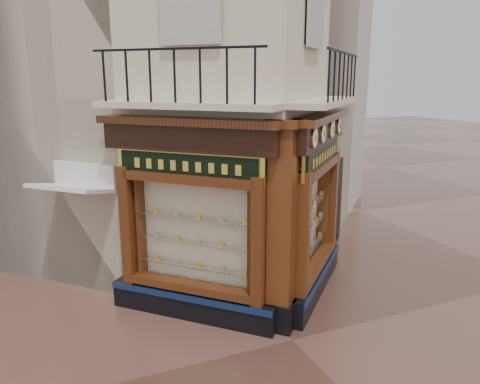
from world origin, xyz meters
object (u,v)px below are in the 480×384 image
corner_pilaster (282,231)px  clock_a (314,138)px  clock_b (323,134)px  signboard_right (322,156)px  clock_d (339,126)px  clock_c (332,129)px  awning (80,300)px  signboard_left (187,166)px

corner_pilaster → clock_a: size_ratio=10.61×
corner_pilaster → clock_b: 2.10m
clock_b → signboard_right: size_ratio=0.17×
clock_d → clock_c: bearing=-180.0°
clock_a → clock_d: bearing=0.0°
clock_a → signboard_right: (0.84, 0.99, -0.52)m
clock_b → clock_d: clock_d is taller
clock_b → clock_c: bearing=0.0°
corner_pilaster → awning: (-3.44, 2.73, -1.95)m
signboard_right → clock_b: bearing=-168.7°
clock_d → clock_b: bearing=-180.0°
clock_b → clock_c: (0.63, 0.63, -0.00)m
clock_a → clock_b: clock_a is taller
clock_a → signboard_right: 1.40m
corner_pilaster → clock_c: 2.71m
clock_a → clock_d: 2.48m
clock_d → signboard_right: (-0.92, -0.76, -0.52)m
clock_b → signboard_left: clock_b is taller
clock_d → awning: clock_d is taller
awning → clock_b: bearing=-160.5°
clock_a → clock_c: clock_c is taller
clock_d → signboard_right: clock_d is taller
clock_a → awning: size_ratio=0.24×
clock_a → clock_c: bearing=0.0°
corner_pilaster → awning: bearing=96.5°
clock_c → signboard_left: clock_c is taller
corner_pilaster → clock_a: bearing=-43.0°
awning → signboard_right: signboard_right is taller
clock_c → awning: 6.54m
clock_d → corner_pilaster: bearing=171.7°
signboard_left → corner_pilaster: bearing=-169.8°
clock_c → signboard_left: bearing=137.9°
clock_b → awning: clock_b is taller
clock_a → clock_b: bearing=0.0°
corner_pilaster → signboard_right: size_ratio=1.82×
clock_b → signboard_right: clock_b is taller
signboard_right → awning: bearing=115.7°
clock_a → clock_d: size_ratio=0.98×
signboard_right → corner_pilaster: bearing=169.8°
awning → clock_d: bearing=-144.4°
clock_b → clock_c: 0.90m
corner_pilaster → clock_b: (1.15, 0.54, 1.67)m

